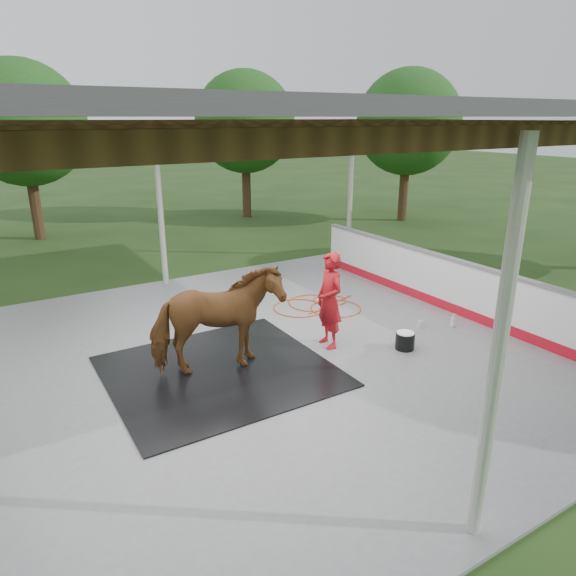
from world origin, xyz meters
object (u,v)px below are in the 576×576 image
dasher_board (442,283)px  wash_bucket (405,340)px  horse (217,321)px  handler (330,300)px

dasher_board → wash_bucket: bearing=-151.5°
horse → handler: bearing=-82.9°
handler → wash_bucket: (1.08, -0.83, -0.71)m
handler → wash_bucket: size_ratio=5.11×
dasher_board → wash_bucket: 2.52m
dasher_board → horse: bearing=-177.2°
horse → wash_bucket: horse is taller
dasher_board → horse: size_ratio=3.89×
dasher_board → handler: size_ratio=4.61×
horse → handler: horse is taller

